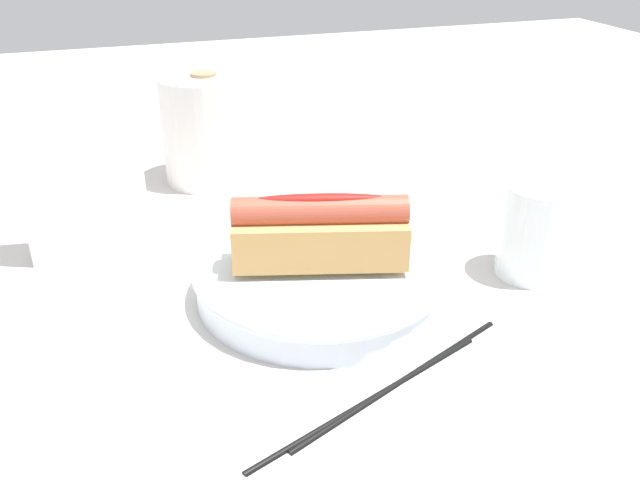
% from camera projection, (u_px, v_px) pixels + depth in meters
% --- Properties ---
extents(ground_plane, '(2.40, 2.40, 0.00)m').
position_uv_depth(ground_plane, '(302.00, 304.00, 0.59)').
color(ground_plane, beige).
extents(serving_bowl, '(0.23, 0.23, 0.03)m').
position_uv_depth(serving_bowl, '(320.00, 276.00, 0.60)').
color(serving_bowl, silver).
rests_on(serving_bowl, ground_plane).
extents(hotdog_front, '(0.16, 0.09, 0.06)m').
position_uv_depth(hotdog_front, '(320.00, 232.00, 0.58)').
color(hotdog_front, tan).
rests_on(hotdog_front, serving_bowl).
extents(water_glass, '(0.07, 0.07, 0.09)m').
position_uv_depth(water_glass, '(536.00, 234.00, 0.62)').
color(water_glass, white).
rests_on(water_glass, ground_plane).
extents(paper_towel_roll, '(0.11, 0.11, 0.13)m').
position_uv_depth(paper_towel_roll, '(208.00, 129.00, 0.82)').
color(paper_towel_roll, white).
rests_on(paper_towel_roll, ground_plane).
extents(napkin_box, '(0.12, 0.06, 0.15)m').
position_uv_depth(napkin_box, '(84.00, 184.00, 0.64)').
color(napkin_box, white).
rests_on(napkin_box, ground_plane).
extents(chopstick_near, '(0.20, 0.09, 0.01)m').
position_uv_depth(chopstick_near, '(403.00, 378.00, 0.50)').
color(chopstick_near, black).
rests_on(chopstick_near, ground_plane).
extents(chopstick_far, '(0.21, 0.09, 0.01)m').
position_uv_depth(chopstick_far, '(372.00, 397.00, 0.48)').
color(chopstick_far, black).
rests_on(chopstick_far, ground_plane).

